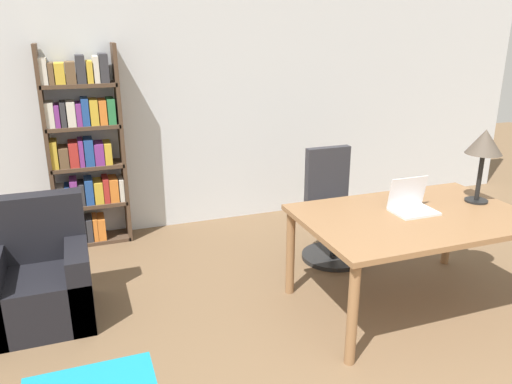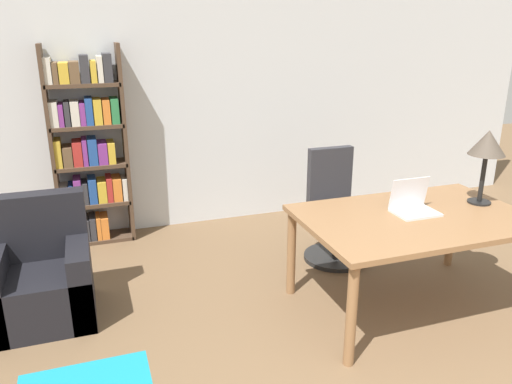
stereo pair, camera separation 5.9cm
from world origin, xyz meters
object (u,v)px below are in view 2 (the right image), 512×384
Objects in this scene: table_lamp at (487,146)px; armchair at (40,280)px; desk at (415,226)px; bookshelf at (88,151)px; office_chair at (334,213)px; laptop at (413,205)px.

table_lamp is 0.64× the size of armchair.
desk is 2.81m from armchair.
table_lamp is at bearing -35.17° from bookshelf.
table_lamp is 0.30× the size of bookshelf.
office_chair is at bearing 5.03° from armchair.
laptop reaches higher than desk.
armchair is (-2.69, 0.69, -0.51)m from laptop.
bookshelf is (-2.10, 1.13, 0.50)m from office_chair.
laptop is 0.35× the size of armchair.
desk is 0.85m from table_lamp.
desk is 3.10m from bookshelf.
bookshelf reaches higher than table_lamp.
armchair is at bearing -174.97° from office_chair.
table_lamp is at bearing -11.72° from armchair.
office_chair is at bearing -28.17° from bookshelf.
armchair is at bearing 168.28° from table_lamp.
bookshelf is (-2.26, 2.04, 0.13)m from laptop.
desk is at bearing -81.66° from office_chair.
office_chair is at bearing 98.34° from desk.
bookshelf is at bearing 151.83° from office_chair.
bookshelf is at bearing 144.83° from table_lamp.
desk is at bearing -15.94° from armchair.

